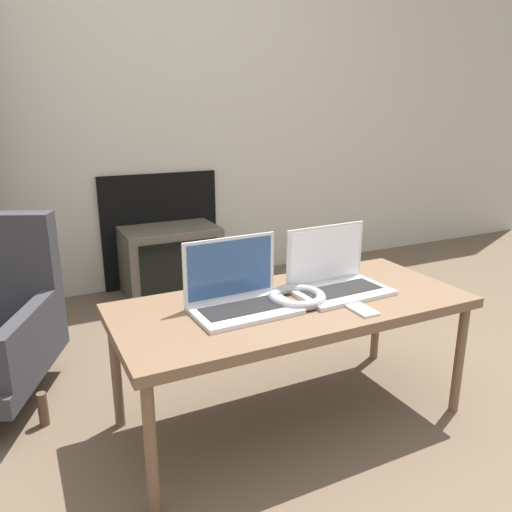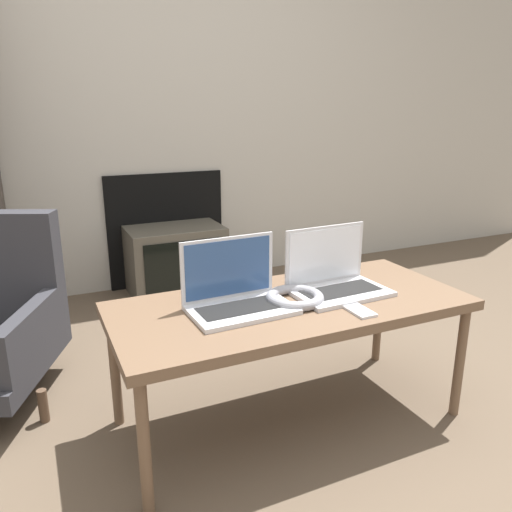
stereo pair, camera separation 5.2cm
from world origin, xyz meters
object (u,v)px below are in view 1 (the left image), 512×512
Objects in this scene: headphones at (297,297)px; tv at (171,261)px; phone at (359,308)px; laptop_left at (239,293)px; laptop_right at (335,277)px.

tv is at bearing 90.33° from headphones.
laptop_left is at bearing 151.86° from phone.
laptop_right reaches higher than tv.
tv is at bearing 80.46° from laptop_left.
laptop_left is 1.00× the size of laptop_right.
tv is at bearing 95.20° from laptop_right.
laptop_left and laptop_right have the same top height.
laptop_left is 0.60× the size of tv.
laptop_right is 0.20m from headphones.
laptop_left is 0.41m from phone.
laptop_right is at bearing 11.86° from headphones.
laptop_left reaches higher than headphones.
phone is at bearing -44.65° from headphones.
headphones is at bearing -89.67° from tv.
headphones reaches higher than tv.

